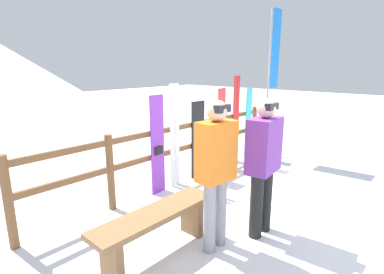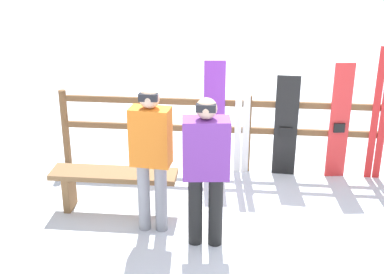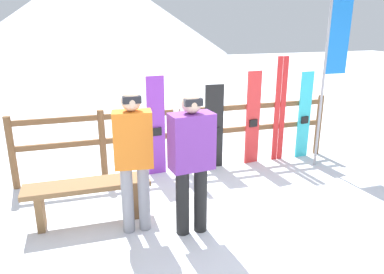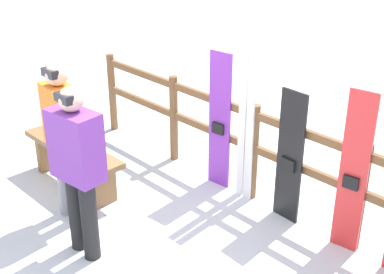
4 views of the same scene
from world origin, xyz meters
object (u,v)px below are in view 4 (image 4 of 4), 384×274
Objects in this scene: ski_pair_white at (246,125)px; snowboard_red at (353,174)px; person_orange at (63,132)px; snowboard_purple at (220,122)px; person_purple at (77,163)px; snowboard_black_stripe at (290,158)px; bench at (73,156)px.

ski_pair_white is 1.24m from snowboard_red.
person_orange is 1.06× the size of snowboard_purple.
ski_pair_white is (0.93, 1.55, -0.10)m from person_orange.
person_purple is at bearing -101.01° from ski_pair_white.
person_orange is at bearing -144.50° from snowboard_red.
snowboard_black_stripe is (0.93, -0.00, -0.09)m from snowboard_purple.
person_purple reaches higher than bench.
person_purple is 0.63m from person_orange.
snowboard_black_stripe reaches higher than bench.
snowboard_red is at bearing -0.16° from ski_pair_white.
snowboard_red is (1.60, 0.00, 0.00)m from snowboard_purple.
person_purple is at bearing -131.87° from snowboard_red.
snowboard_purple is 0.37m from ski_pair_white.
snowboard_purple is at bearing 47.66° from bench.
snowboard_black_stripe is 0.68m from snowboard_red.
person_purple is 2.00m from snowboard_black_stripe.
person_orange is 1.05× the size of snowboard_red.
bench is at bearing -149.58° from snowboard_black_stripe.
snowboard_purple is (1.07, 1.18, 0.39)m from bench.
snowboard_black_stripe is (1.50, 1.55, -0.26)m from person_orange.
person_purple is 1.04× the size of snowboard_red.
snowboard_purple is 0.99× the size of snowboard_red.
ski_pair_white is (0.34, 1.77, -0.08)m from person_purple.
snowboard_black_stripe is (0.56, -0.00, -0.16)m from ski_pair_white.
bench is 1.64m from snowboard_purple.
person_orange is 1.66m from snowboard_purple.
person_purple is at bearing -28.24° from bench.
snowboard_purple is 0.94m from snowboard_black_stripe.
snowboard_purple is (0.56, 1.55, -0.18)m from person_orange.
ski_pair_white is (0.37, 0.00, 0.08)m from snowboard_purple.
ski_pair_white is (1.44, 1.18, 0.47)m from bench.
snowboard_red is at bearing 48.13° from person_purple.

